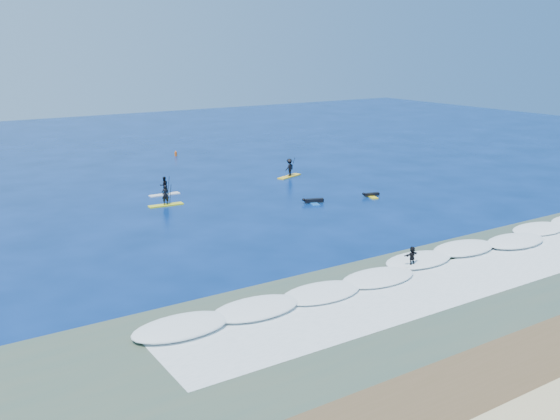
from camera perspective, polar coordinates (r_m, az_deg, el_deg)
ground at (r=45.31m, az=2.95°, el=-1.54°), size 160.00×160.00×0.00m
shallow_water at (r=35.57m, az=16.35°, el=-6.88°), size 90.00×13.00×0.01m
breaking_wave at (r=38.09m, az=11.81°, el=-5.12°), size 40.00×6.00×0.30m
whitewater at (r=36.18m, az=15.15°, el=-6.43°), size 34.00×5.00×0.02m
sup_paddler_left at (r=51.81m, az=-10.42°, el=1.06°), size 2.90×0.95×2.00m
sup_paddler_center at (r=55.43m, az=-10.54°, el=2.06°), size 2.71×0.71×1.90m
sup_paddler_right at (r=62.03m, az=0.86°, el=3.80°), size 3.10×1.76×2.12m
prone_paddler_near at (r=54.66m, az=8.29°, el=1.36°), size 1.58×2.06×0.42m
prone_paddler_far at (r=51.96m, az=3.03°, el=0.81°), size 1.81×2.39×0.49m
wave_surfer at (r=37.57m, az=11.97°, el=-4.25°), size 1.72×0.54×1.23m
marker_buoy at (r=74.66m, az=-9.51°, el=5.11°), size 0.30×0.30×0.71m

